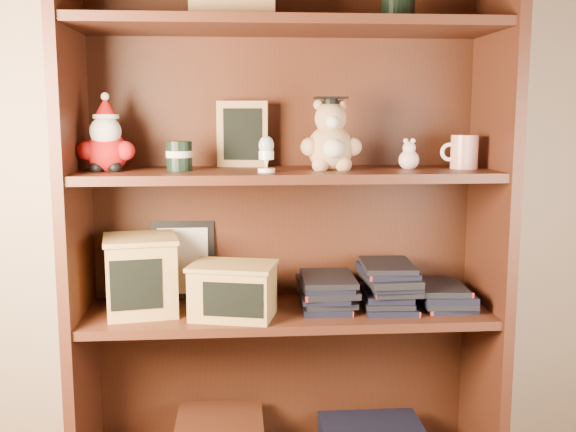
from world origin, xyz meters
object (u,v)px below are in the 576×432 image
at_px(bookcase, 286,227).
at_px(grad_teddy_bear, 331,141).
at_px(teacher_mug, 463,152).
at_px(treats_box, 141,274).

bearing_deg(bookcase, grad_teddy_bear, -25.25).
bearing_deg(grad_teddy_bear, teacher_mug, 0.94).
height_order(bookcase, treats_box, bookcase).
xyz_separation_m(bookcase, teacher_mug, (0.50, -0.05, 0.22)).
distance_m(bookcase, teacher_mug, 0.55).
xyz_separation_m(teacher_mug, treats_box, (-0.91, -0.00, -0.34)).
xyz_separation_m(bookcase, grad_teddy_bear, (0.12, -0.06, 0.25)).
bearing_deg(treats_box, teacher_mug, 0.06).
bearing_deg(treats_box, bookcase, 7.16).
relative_size(bookcase, teacher_mug, 14.92).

